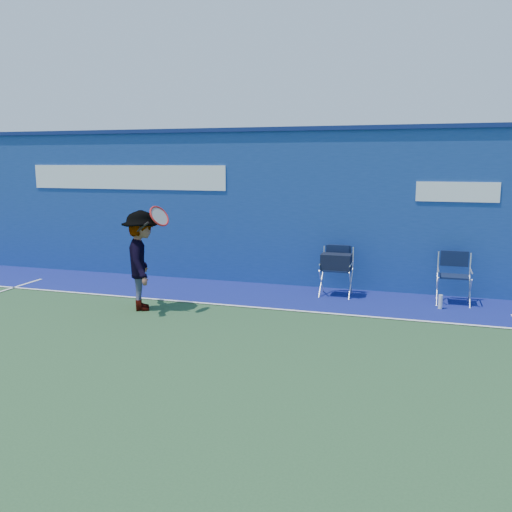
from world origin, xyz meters
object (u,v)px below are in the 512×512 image
(water_bottle, at_px, (440,302))
(tennis_player, at_px, (142,260))
(directors_chair_right, at_px, (453,288))
(directors_chair_left, at_px, (336,275))

(water_bottle, xyz_separation_m, tennis_player, (-4.73, -1.45, 0.71))
(directors_chair_right, bearing_deg, water_bottle, -115.99)
(water_bottle, distance_m, tennis_player, 5.00)
(water_bottle, bearing_deg, tennis_player, -162.96)
(directors_chair_left, bearing_deg, directors_chair_right, 1.14)
(water_bottle, bearing_deg, directors_chair_left, 167.57)
(directors_chair_left, bearing_deg, water_bottle, -12.43)
(directors_chair_right, bearing_deg, tennis_player, -159.10)
(directors_chair_right, distance_m, tennis_player, 5.32)
(directors_chair_left, bearing_deg, tennis_player, -147.68)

